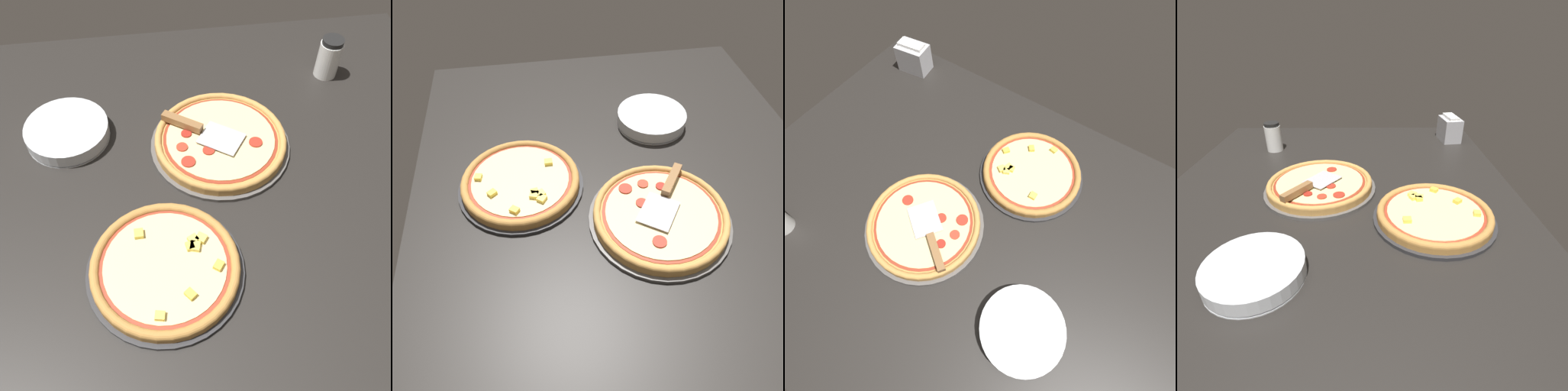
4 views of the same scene
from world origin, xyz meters
The scene contains 7 objects.
ground_plane centered at (0.00, 0.00, -1.80)cm, with size 152.88×117.06×3.60cm, color black.
pizza_pan_front centered at (-9.28, -6.05, 0.50)cm, with size 36.42×36.42×1.00cm, color #565451.
pizza_front centered at (-9.27, -6.04, 2.48)cm, with size 34.23×34.23×2.82cm.
pizza_pan_back centered at (8.56, 28.31, 0.50)cm, with size 34.32×34.32×1.00cm, color #2D2D30.
pizza_back centered at (8.53, 28.30, 2.36)cm, with size 32.26×32.26×3.13cm.
serving_spatula centered at (-2.99, -9.69, 4.56)cm, with size 20.96×16.88×2.00cm.
plate_stack centered at (30.31, -14.84, 2.10)cm, with size 22.01×22.01×4.20cm.
Camera 2 is at (-66.03, 22.03, 77.24)cm, focal length 35.00 mm.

